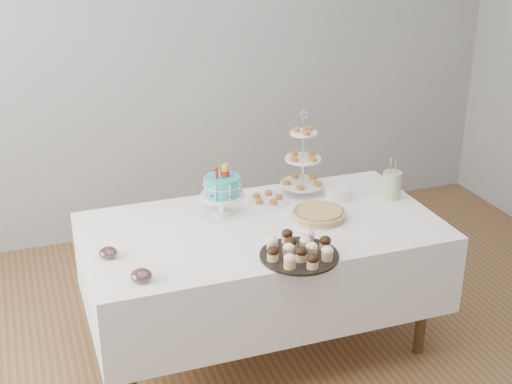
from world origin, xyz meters
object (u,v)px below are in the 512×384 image
object	(u,v)px
table	(262,262)
tiered_stand	(303,159)
pastry_plate	(267,199)
utensil_pitcher	(392,184)
plate_stack	(339,193)
cupcake_tray	(299,249)
birthday_cake	(223,197)
jam_bowl_b	(108,253)
jam_bowl_a	(141,276)
pie	(319,214)

from	to	relation	value
table	tiered_stand	size ratio (longest dim) A/B	3.77
pastry_plate	utensil_pitcher	xyz separation A→B (m)	(0.70, -0.19, 0.07)
plate_stack	pastry_plate	bearing A→B (deg)	167.20
cupcake_tray	pastry_plate	size ratio (longest dim) A/B	1.67
pastry_plate	utensil_pitcher	size ratio (longest dim) A/B	0.96
cupcake_tray	pastry_plate	bearing A→B (deg)	82.72
birthday_cake	jam_bowl_b	xyz separation A→B (m)	(-0.68, -0.30, -0.08)
table	plate_stack	distance (m)	0.63
tiered_stand	plate_stack	distance (m)	0.29
plate_stack	utensil_pitcher	world-z (taller)	utensil_pitcher
jam_bowl_b	utensil_pitcher	size ratio (longest dim) A/B	0.37
table	jam_bowl_a	world-z (taller)	jam_bowl_a
pie	plate_stack	size ratio (longest dim) A/B	1.89
tiered_stand	jam_bowl_b	bearing A→B (deg)	-160.76
table	pastry_plate	size ratio (longest dim) A/B	8.13
birthday_cake	jam_bowl_b	size ratio (longest dim) A/B	4.14
table	plate_stack	xyz separation A→B (m)	(0.55, 0.19, 0.26)
pastry_plate	jam_bowl_a	size ratio (longest dim) A/B	2.32
pie	utensil_pitcher	distance (m)	0.53
plate_stack	pastry_plate	distance (m)	0.42
pie	utensil_pitcher	bearing A→B (deg)	12.87
tiered_stand	utensil_pitcher	size ratio (longest dim) A/B	2.07
pie	jam_bowl_b	world-z (taller)	jam_bowl_b
table	pie	bearing A→B (deg)	-4.61
jam_bowl_a	cupcake_tray	bearing A→B (deg)	-2.20
plate_stack	pie	bearing A→B (deg)	-135.64
utensil_pitcher	table	bearing A→B (deg)	166.30
table	plate_stack	bearing A→B (deg)	19.12
table	jam_bowl_b	distance (m)	0.88
table	birthday_cake	xyz separation A→B (m)	(-0.16, 0.21, 0.33)
table	cupcake_tray	size ratio (longest dim) A/B	4.86
jam_bowl_a	jam_bowl_b	distance (m)	0.30
table	cupcake_tray	bearing A→B (deg)	-82.92
pastry_plate	utensil_pitcher	bearing A→B (deg)	-15.26
table	tiered_stand	distance (m)	0.67
plate_stack	utensil_pitcher	bearing A→B (deg)	-18.61
cupcake_tray	jam_bowl_b	world-z (taller)	cupcake_tray
pie	cupcake_tray	bearing A→B (deg)	-126.51
jam_bowl_b	tiered_stand	bearing A→B (deg)	19.24
pie	plate_stack	world-z (taller)	plate_stack
jam_bowl_b	birthday_cake	bearing A→B (deg)	23.74
pie	tiered_stand	world-z (taller)	tiered_stand
jam_bowl_b	utensil_pitcher	distance (m)	1.69
jam_bowl_b	pastry_plate	bearing A→B (deg)	20.82
pie	tiered_stand	xyz separation A→B (m)	(0.05, 0.36, 0.19)
pastry_plate	jam_bowl_b	distance (m)	1.05
tiered_stand	utensil_pitcher	distance (m)	0.54
jam_bowl_a	plate_stack	bearing A→B (deg)	23.65
birthday_cake	pastry_plate	distance (m)	0.31
utensil_pitcher	plate_stack	bearing A→B (deg)	141.50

